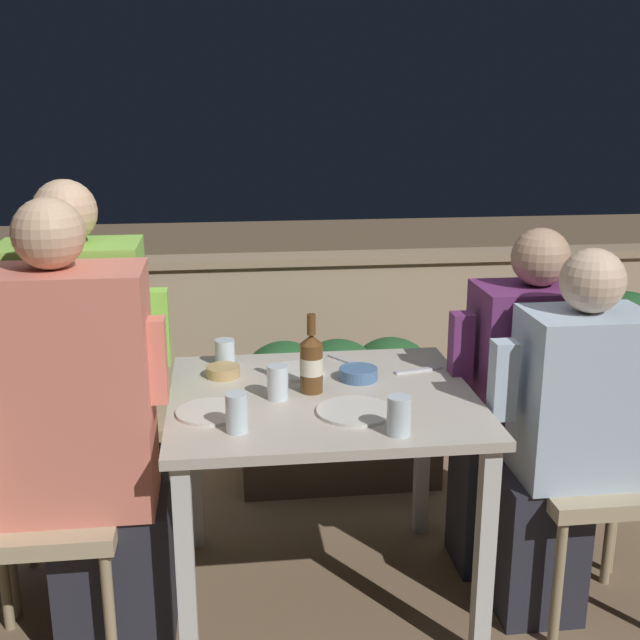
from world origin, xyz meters
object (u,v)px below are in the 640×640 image
at_px(person_purple_stripe, 519,403).
at_px(potted_plant, 621,363).
at_px(chair_right_far, 573,417).
at_px(chair_right_near, 625,452).
at_px(person_coral_top, 79,439).
at_px(person_green_blouse, 91,397).
at_px(beer_bottle, 311,362).
at_px(person_blue_shirt, 566,438).
at_px(chair_left_far, 33,444).
at_px(chair_left_near, 14,487).

height_order(person_purple_stripe, potted_plant, person_purple_stripe).
bearing_deg(chair_right_far, chair_right_near, -81.51).
bearing_deg(person_coral_top, person_green_blouse, 91.81).
relative_size(chair_right_near, beer_bottle, 3.53).
bearing_deg(chair_right_near, person_blue_shirt, 180.00).
xyz_separation_m(chair_left_far, potted_plant, (2.30, 0.64, -0.04)).
distance_m(person_coral_top, beer_bottle, 0.72).
xyz_separation_m(beer_bottle, potted_plant, (1.42, 0.74, -0.32)).
bearing_deg(person_coral_top, person_purple_stripe, 11.85).
distance_m(person_green_blouse, beer_bottle, 0.71).
height_order(person_blue_shirt, potted_plant, person_blue_shirt).
distance_m(person_coral_top, person_purple_stripe, 1.43).
bearing_deg(person_blue_shirt, chair_right_far, 61.93).
relative_size(chair_right_far, potted_plant, 1.09).
bearing_deg(person_green_blouse, chair_right_far, 0.14).
height_order(chair_left_near, chair_left_far, same).
xyz_separation_m(chair_right_near, chair_right_far, (-0.04, 0.29, 0.00)).
bearing_deg(potted_plant, chair_right_far, -128.39).
bearing_deg(chair_left_far, person_coral_top, -55.60).
xyz_separation_m(chair_left_near, person_coral_top, (0.19, -0.00, 0.14)).
relative_size(chair_left_near, chair_right_far, 1.00).
xyz_separation_m(chair_right_far, beer_bottle, (-0.92, -0.11, 0.27)).
relative_size(person_green_blouse, person_blue_shirt, 1.16).
bearing_deg(chair_left_near, potted_plant, 22.09).
distance_m(person_coral_top, person_green_blouse, 0.29).
distance_m(person_purple_stripe, beer_bottle, 0.76).
xyz_separation_m(person_blue_shirt, chair_right_far, (0.15, 0.29, -0.06)).
bearing_deg(beer_bottle, person_blue_shirt, -13.30).
bearing_deg(person_purple_stripe, beer_bottle, -171.62).
distance_m(chair_left_near, chair_left_far, 0.29).
height_order(person_coral_top, person_purple_stripe, person_coral_top).
bearing_deg(person_blue_shirt, chair_right_near, 0.00).
bearing_deg(chair_right_near, chair_left_near, -179.78).
bearing_deg(person_coral_top, chair_right_far, 10.44).
bearing_deg(potted_plant, person_blue_shirt, -125.44).
height_order(chair_left_near, person_blue_shirt, person_blue_shirt).
height_order(chair_left_near, person_purple_stripe, person_purple_stripe).
relative_size(chair_left_far, person_blue_shirt, 0.74).
xyz_separation_m(person_green_blouse, beer_bottle, (0.69, -0.10, 0.12)).
height_order(person_blue_shirt, beer_bottle, person_blue_shirt).
distance_m(chair_left_near, person_coral_top, 0.23).
bearing_deg(person_purple_stripe, chair_right_far, -0.00).
xyz_separation_m(chair_left_far, beer_bottle, (0.88, -0.10, 0.27)).
bearing_deg(person_purple_stripe, chair_left_far, -179.86).
xyz_separation_m(chair_left_near, beer_bottle, (0.87, 0.19, 0.27)).
bearing_deg(person_green_blouse, person_coral_top, -88.19).
distance_m(chair_left_far, potted_plant, 2.38).
bearing_deg(beer_bottle, potted_plant, 27.57).
bearing_deg(chair_right_near, person_purple_stripe, 129.69).
distance_m(chair_right_near, chair_right_far, 0.29).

